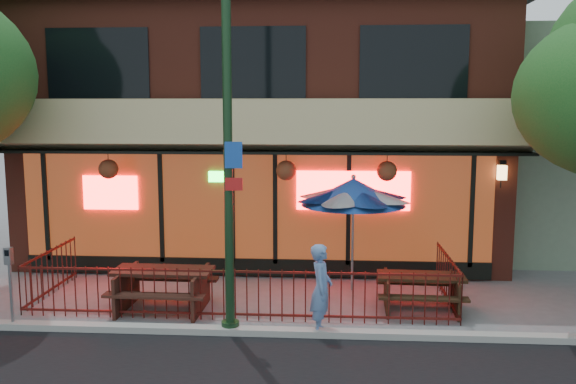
{
  "coord_description": "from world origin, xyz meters",
  "views": [
    {
      "loc": [
        1.74,
        -10.79,
        4.03
      ],
      "look_at": [
        0.88,
        2.0,
        2.21
      ],
      "focal_mm": 38.0,
      "sensor_mm": 36.0,
      "label": 1
    }
  ],
  "objects_px": {
    "street_light": "(228,157)",
    "pedestrian": "(321,289)",
    "parking_meter_near": "(10,274)",
    "picnic_table_right": "(421,287)",
    "patio_umbrella": "(353,192)",
    "picnic_table_left": "(163,283)"
  },
  "relations": [
    {
      "from": "patio_umbrella",
      "to": "street_light",
      "type": "bearing_deg",
      "value": -130.43
    },
    {
      "from": "parking_meter_near",
      "to": "picnic_table_right",
      "type": "bearing_deg",
      "value": 11.12
    },
    {
      "from": "street_light",
      "to": "pedestrian",
      "type": "height_order",
      "value": "street_light"
    },
    {
      "from": "picnic_table_left",
      "to": "parking_meter_near",
      "type": "relative_size",
      "value": 1.31
    },
    {
      "from": "picnic_table_right",
      "to": "patio_umbrella",
      "type": "height_order",
      "value": "patio_umbrella"
    },
    {
      "from": "picnic_table_left",
      "to": "pedestrian",
      "type": "relative_size",
      "value": 1.22
    },
    {
      "from": "street_light",
      "to": "pedestrian",
      "type": "xyz_separation_m",
      "value": [
        1.62,
        0.05,
        -2.34
      ]
    },
    {
      "from": "street_light",
      "to": "parking_meter_near",
      "type": "xyz_separation_m",
      "value": [
        -4.0,
        -0.08,
        -2.13
      ]
    },
    {
      "from": "picnic_table_right",
      "to": "pedestrian",
      "type": "distance_m",
      "value": 2.4
    },
    {
      "from": "pedestrian",
      "to": "parking_meter_near",
      "type": "height_order",
      "value": "pedestrian"
    },
    {
      "from": "patio_umbrella",
      "to": "pedestrian",
      "type": "relative_size",
      "value": 1.58
    },
    {
      "from": "picnic_table_left",
      "to": "parking_meter_near",
      "type": "height_order",
      "value": "parking_meter_near"
    },
    {
      "from": "patio_umbrella",
      "to": "pedestrian",
      "type": "distance_m",
      "value": 3.02
    },
    {
      "from": "street_light",
      "to": "parking_meter_near",
      "type": "distance_m",
      "value": 4.53
    },
    {
      "from": "pedestrian",
      "to": "parking_meter_near",
      "type": "xyz_separation_m",
      "value": [
        -5.62,
        -0.13,
        0.21
      ]
    },
    {
      "from": "picnic_table_right",
      "to": "pedestrian",
      "type": "xyz_separation_m",
      "value": [
        -1.95,
        -1.36,
        0.34
      ]
    },
    {
      "from": "street_light",
      "to": "picnic_table_left",
      "type": "height_order",
      "value": "street_light"
    },
    {
      "from": "picnic_table_right",
      "to": "pedestrian",
      "type": "relative_size",
      "value": 1.08
    },
    {
      "from": "parking_meter_near",
      "to": "street_light",
      "type": "bearing_deg",
      "value": 1.11
    },
    {
      "from": "patio_umbrella",
      "to": "parking_meter_near",
      "type": "bearing_deg",
      "value": -156.41
    },
    {
      "from": "picnic_table_right",
      "to": "patio_umbrella",
      "type": "xyz_separation_m",
      "value": [
        -1.3,
        1.25,
        1.72
      ]
    },
    {
      "from": "picnic_table_left",
      "to": "patio_umbrella",
      "type": "relative_size",
      "value": 0.77
    }
  ]
}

